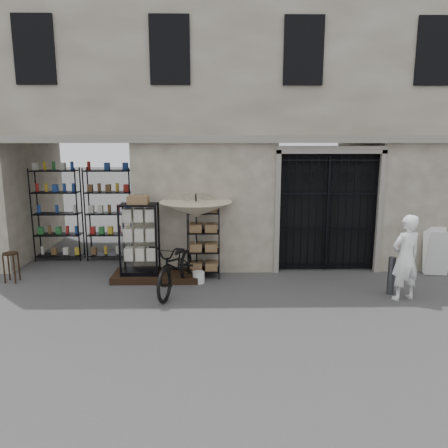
{
  "coord_description": "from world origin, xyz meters",
  "views": [
    {
      "loc": [
        -1.0,
        -8.34,
        3.31
      ],
      "look_at": [
        -0.8,
        1.4,
        1.35
      ],
      "focal_mm": 35.0,
      "sensor_mm": 36.0,
      "label": 1
    }
  ],
  "objects_px": {
    "white_bucket": "(199,277)",
    "steel_bollard": "(391,276)",
    "easel_sign": "(437,252)",
    "display_cabinet": "(140,243)",
    "shopkeeper": "(402,299)",
    "bicycle": "(177,291)",
    "wire_rack": "(204,243)",
    "wooden_stool": "(11,267)",
    "market_umbrella": "(196,205)"
  },
  "relations": [
    {
      "from": "display_cabinet",
      "to": "wooden_stool",
      "type": "distance_m",
      "value": 3.0
    },
    {
      "from": "display_cabinet",
      "to": "shopkeeper",
      "type": "distance_m",
      "value": 5.86
    },
    {
      "from": "wire_rack",
      "to": "wooden_stool",
      "type": "bearing_deg",
      "value": 170.95
    },
    {
      "from": "white_bucket",
      "to": "shopkeeper",
      "type": "distance_m",
      "value": 4.4
    },
    {
      "from": "bicycle",
      "to": "market_umbrella",
      "type": "bearing_deg",
      "value": 81.62
    },
    {
      "from": "steel_bollard",
      "to": "shopkeeper",
      "type": "relative_size",
      "value": 0.46
    },
    {
      "from": "wire_rack",
      "to": "white_bucket",
      "type": "distance_m",
      "value": 0.85
    },
    {
      "from": "display_cabinet",
      "to": "white_bucket",
      "type": "relative_size",
      "value": 6.53
    },
    {
      "from": "bicycle",
      "to": "wire_rack",
      "type": "bearing_deg",
      "value": 74.68
    },
    {
      "from": "wire_rack",
      "to": "white_bucket",
      "type": "bearing_deg",
      "value": -115.82
    },
    {
      "from": "white_bucket",
      "to": "market_umbrella",
      "type": "bearing_deg",
      "value": 97.57
    },
    {
      "from": "market_umbrella",
      "to": "wooden_stool",
      "type": "bearing_deg",
      "value": -176.07
    },
    {
      "from": "display_cabinet",
      "to": "wire_rack",
      "type": "bearing_deg",
      "value": -12.32
    },
    {
      "from": "steel_bollard",
      "to": "shopkeeper",
      "type": "distance_m",
      "value": 0.53
    },
    {
      "from": "wire_rack",
      "to": "shopkeeper",
      "type": "xyz_separation_m",
      "value": [
        4.15,
        -1.6,
        -0.82
      ]
    },
    {
      "from": "wire_rack",
      "to": "bicycle",
      "type": "xyz_separation_m",
      "value": [
        -0.56,
        -1.01,
        -0.82
      ]
    },
    {
      "from": "wooden_stool",
      "to": "display_cabinet",
      "type": "bearing_deg",
      "value": 2.03
    },
    {
      "from": "display_cabinet",
      "to": "white_bucket",
      "type": "height_order",
      "value": "display_cabinet"
    },
    {
      "from": "market_umbrella",
      "to": "steel_bollard",
      "type": "relative_size",
      "value": 2.96
    },
    {
      "from": "wooden_stool",
      "to": "steel_bollard",
      "type": "height_order",
      "value": "steel_bollard"
    },
    {
      "from": "shopkeeper",
      "to": "wooden_stool",
      "type": "bearing_deg",
      "value": -26.04
    },
    {
      "from": "shopkeeper",
      "to": "easel_sign",
      "type": "distance_m",
      "value": 2.22
    },
    {
      "from": "easel_sign",
      "to": "market_umbrella",
      "type": "bearing_deg",
      "value": -171.47
    },
    {
      "from": "market_umbrella",
      "to": "bicycle",
      "type": "height_order",
      "value": "market_umbrella"
    },
    {
      "from": "easel_sign",
      "to": "white_bucket",
      "type": "bearing_deg",
      "value": -166.97
    },
    {
      "from": "market_umbrella",
      "to": "bicycle",
      "type": "relative_size",
      "value": 1.12
    },
    {
      "from": "white_bucket",
      "to": "wooden_stool",
      "type": "relative_size",
      "value": 0.39
    },
    {
      "from": "bicycle",
      "to": "shopkeeper",
      "type": "xyz_separation_m",
      "value": [
        4.71,
        -0.59,
        0.0
      ]
    },
    {
      "from": "white_bucket",
      "to": "shopkeeper",
      "type": "xyz_separation_m",
      "value": [
        4.26,
        -1.11,
        -0.13
      ]
    },
    {
      "from": "market_umbrella",
      "to": "steel_bollard",
      "type": "distance_m",
      "value": 4.57
    },
    {
      "from": "display_cabinet",
      "to": "steel_bollard",
      "type": "relative_size",
      "value": 2.2
    },
    {
      "from": "wire_rack",
      "to": "steel_bollard",
      "type": "bearing_deg",
      "value": -31.28
    },
    {
      "from": "white_bucket",
      "to": "steel_bollard",
      "type": "bearing_deg",
      "value": -11.06
    },
    {
      "from": "display_cabinet",
      "to": "wire_rack",
      "type": "distance_m",
      "value": 1.49
    },
    {
      "from": "market_umbrella",
      "to": "steel_bollard",
      "type": "height_order",
      "value": "market_umbrella"
    },
    {
      "from": "market_umbrella",
      "to": "easel_sign",
      "type": "bearing_deg",
      "value": 0.09
    },
    {
      "from": "display_cabinet",
      "to": "shopkeeper",
      "type": "bearing_deg",
      "value": -34.93
    },
    {
      "from": "wire_rack",
      "to": "wooden_stool",
      "type": "distance_m",
      "value": 4.46
    },
    {
      "from": "white_bucket",
      "to": "easel_sign",
      "type": "relative_size",
      "value": 0.24
    },
    {
      "from": "bicycle",
      "to": "shopkeeper",
      "type": "relative_size",
      "value": 1.21
    },
    {
      "from": "wooden_stool",
      "to": "shopkeeper",
      "type": "relative_size",
      "value": 0.39
    },
    {
      "from": "bicycle",
      "to": "steel_bollard",
      "type": "distance_m",
      "value": 4.61
    },
    {
      "from": "bicycle",
      "to": "shopkeeper",
      "type": "bearing_deg",
      "value": 6.63
    },
    {
      "from": "wooden_stool",
      "to": "easel_sign",
      "type": "relative_size",
      "value": 0.62
    },
    {
      "from": "wire_rack",
      "to": "market_umbrella",
      "type": "bearing_deg",
      "value": -179.45
    },
    {
      "from": "easel_sign",
      "to": "display_cabinet",
      "type": "bearing_deg",
      "value": -169.97
    },
    {
      "from": "display_cabinet",
      "to": "wire_rack",
      "type": "xyz_separation_m",
      "value": [
        1.47,
        0.23,
        -0.08
      ]
    },
    {
      "from": "bicycle",
      "to": "steel_bollard",
      "type": "xyz_separation_m",
      "value": [
        4.58,
        -0.28,
        0.41
      ]
    },
    {
      "from": "display_cabinet",
      "to": "wooden_stool",
      "type": "bearing_deg",
      "value": 160.84
    },
    {
      "from": "white_bucket",
      "to": "wooden_stool",
      "type": "height_order",
      "value": "wooden_stool"
    }
  ]
}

